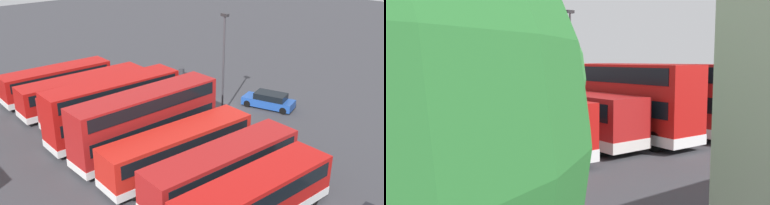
{
  "view_description": "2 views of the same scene",
  "coord_description": "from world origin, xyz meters",
  "views": [
    {
      "loc": [
        -25.28,
        26.23,
        15.27
      ],
      "look_at": [
        -0.17,
        4.24,
        1.8
      ],
      "focal_mm": 40.67,
      "sensor_mm": 36.0,
      "label": 1
    },
    {
      "loc": [
        18.76,
        28.59,
        4.81
      ],
      "look_at": [
        -1.54,
        1.22,
        1.2
      ],
      "focal_mm": 37.65,
      "sensor_mm": 36.0,
      "label": 2
    }
  ],
  "objects": [
    {
      "name": "ground_plane",
      "position": [
        0.0,
        0.0,
        0.0
      ],
      "size": [
        140.0,
        140.0,
        0.0
      ],
      "primitive_type": "plane",
      "color": "#38383D"
    },
    {
      "name": "bus_single_deck_near_end",
      "position": [
        -12.55,
        10.5,
        1.62
      ],
      "size": [
        2.87,
        10.38,
        2.95
      ],
      "color": "#B71411",
      "rests_on": "ground"
    },
    {
      "name": "bus_single_deck_second",
      "position": [
        -9.17,
        9.59,
        1.62
      ],
      "size": [
        2.87,
        11.14,
        2.95
      ],
      "color": "#A51919",
      "rests_on": "ground"
    },
    {
      "name": "bus_single_deck_third",
      "position": [
        -5.38,
        9.99,
        1.62
      ],
      "size": [
        2.91,
        11.23,
        2.95
      ],
      "color": "red",
      "rests_on": "ground"
    },
    {
      "name": "bus_double_decker_fourth",
      "position": [
        -1.69,
        9.92,
        2.45
      ],
      "size": [
        2.83,
        11.64,
        4.55
      ],
      "color": "#A51919",
      "rests_on": "ground"
    },
    {
      "name": "bus_double_decker_fifth",
      "position": [
        1.97,
        10.36,
        2.45
      ],
      "size": [
        2.78,
        10.88,
        4.55
      ],
      "color": "#B71411",
      "rests_on": "ground"
    },
    {
      "name": "bus_single_deck_sixth",
      "position": [
        5.18,
        9.59,
        1.62
      ],
      "size": [
        2.66,
        10.32,
        2.95
      ],
      "color": "#A51919",
      "rests_on": "ground"
    },
    {
      "name": "bus_single_deck_seventh",
      "position": [
        8.8,
        9.39,
        1.62
      ],
      "size": [
        2.89,
        11.67,
        2.95
      ],
      "color": "#B71411",
      "rests_on": "ground"
    },
    {
      "name": "bus_single_deck_far_end",
      "position": [
        12.77,
        10.07,
        1.62
      ],
      "size": [
        2.87,
        10.38,
        2.95
      ],
      "color": "#B71411",
      "rests_on": "ground"
    },
    {
      "name": "car_hatchback_silver",
      "position": [
        -2.34,
        -3.14,
        0.7
      ],
      "size": [
        4.93,
        3.19,
        1.43
      ],
      "color": "#1E479E",
      "rests_on": "ground"
    },
    {
      "name": "lamp_post_tall",
      "position": [
        -0.72,
        1.21,
        5.13
      ],
      "size": [
        0.7,
        0.3,
        8.87
      ],
      "color": "#38383D",
      "rests_on": "ground"
    },
    {
      "name": "waste_bin_yellow",
      "position": [
        9.76,
        -2.93,
        0.47
      ],
      "size": [
        0.6,
        0.6,
        0.95
      ],
      "primitive_type": "cylinder",
      "color": "#333338",
      "rests_on": "ground"
    }
  ]
}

